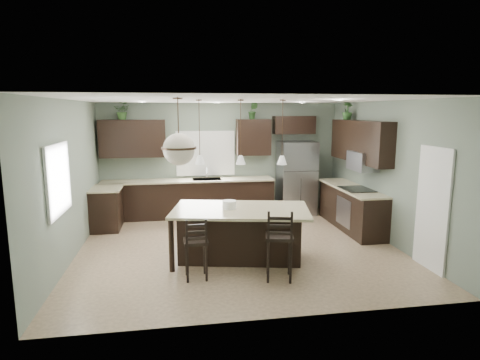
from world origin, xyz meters
name	(u,v)px	position (x,y,z in m)	size (l,w,h in m)	color
ground	(238,247)	(0.00, 0.00, 0.00)	(6.00, 6.00, 0.00)	#9E8466
pantry_door	(432,209)	(2.98, -1.55, 1.02)	(0.04, 0.82, 2.04)	white
window_back	(205,153)	(-0.40, 2.73, 1.55)	(1.35, 0.02, 1.00)	white
window_left	(57,179)	(-2.98, -0.80, 1.55)	(0.02, 1.10, 1.00)	white
left_return_cabs	(106,209)	(-2.70, 1.70, 0.45)	(0.60, 0.90, 0.90)	black
left_return_countertop	(106,188)	(-2.68, 1.70, 0.92)	(0.66, 0.96, 0.04)	#B8AF8B
back_lower_cabs	(189,199)	(-0.85, 2.45, 0.45)	(4.20, 0.60, 0.90)	black
back_countertop	(189,180)	(-0.85, 2.43, 0.92)	(4.20, 0.66, 0.04)	#B8AF8B
sink_inset	(207,179)	(-0.40, 2.43, 0.94)	(0.70, 0.45, 0.01)	gray
faucet	(207,174)	(-0.40, 2.40, 1.08)	(0.02, 0.02, 0.28)	silver
back_upper_left	(133,139)	(-2.15, 2.58, 1.95)	(1.55, 0.34, 0.90)	black
back_upper_right	(253,137)	(0.80, 2.58, 1.95)	(0.85, 0.34, 0.90)	black
fridge_header	(294,125)	(1.85, 2.58, 2.25)	(1.05, 0.34, 0.45)	black
right_lower_cabs	(351,208)	(2.70, 0.87, 0.45)	(0.60, 2.35, 0.90)	black
right_countertop	(351,188)	(2.68, 0.87, 0.92)	(0.66, 2.35, 0.04)	#B8AF8B
cooktop	(357,189)	(2.68, 0.60, 0.94)	(0.58, 0.75, 0.02)	black
wall_oven_front	(343,212)	(2.40, 0.60, 0.45)	(0.01, 0.72, 0.60)	gray
right_upper_cabs	(360,141)	(2.83, 0.87, 1.95)	(0.34, 2.35, 0.90)	black
microwave	(363,161)	(2.78, 0.60, 1.55)	(0.40, 0.75, 0.40)	gray
refrigerator	(297,178)	(1.87, 2.32, 0.93)	(0.90, 0.74, 1.85)	#96969E
kitchen_island	(241,234)	(-0.06, -0.64, 0.46)	(2.35, 1.33, 0.92)	black
serving_dish	(229,205)	(-0.25, -0.60, 0.99)	(0.24, 0.24, 0.14)	white
bar_stool_left	(196,248)	(-0.88, -1.34, 0.50)	(0.37, 0.37, 1.00)	black
bar_stool_right	(279,244)	(0.39, -1.57, 0.57)	(0.42, 0.42, 1.14)	black
pendant_left	(199,132)	(-0.74, -0.50, 2.25)	(0.17, 0.17, 1.10)	white
pendant_center	(241,132)	(-0.06, -0.64, 2.25)	(0.17, 0.17, 1.10)	white
pendant_right	(282,132)	(0.63, -0.78, 2.25)	(0.17, 0.17, 1.10)	white
chandelier	(179,132)	(-1.10, -1.42, 2.31)	(0.51, 0.51, 0.99)	beige
plant_back_left	(123,111)	(-2.35, 2.55, 2.61)	(0.37, 0.32, 0.41)	#2C4F22
plant_back_right	(253,111)	(0.78, 2.55, 2.61)	(0.23, 0.19, 0.43)	#264920
plant_right_wall	(347,111)	(2.80, 1.53, 2.61)	(0.24, 0.24, 0.42)	#2B5425
room_shell	(238,160)	(0.00, 0.00, 1.70)	(6.00, 6.00, 6.00)	slate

